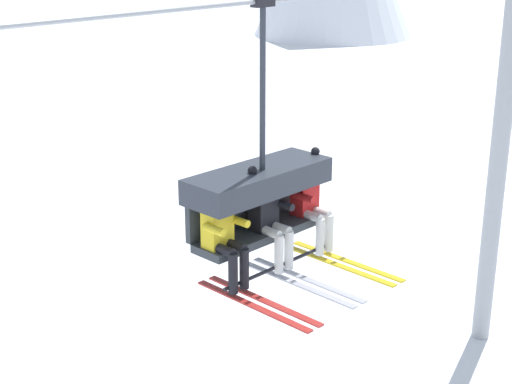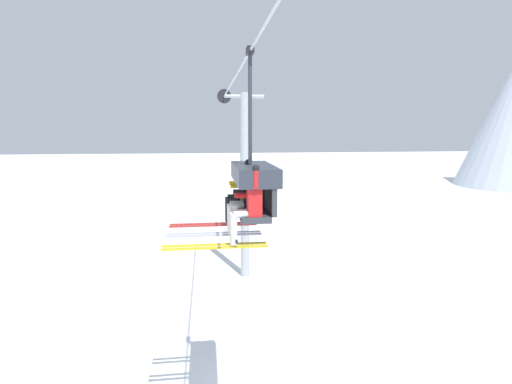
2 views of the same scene
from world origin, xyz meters
name	(u,v)px [view 1 (image 1 of 2)]	position (x,y,z in m)	size (l,w,h in m)	color
lift_tower_far	(500,153)	(8.25, -0.02, 4.06)	(0.36, 1.88, 7.78)	#9EA3A8
lift_cable	(203,7)	(-0.16, -0.80, 7.50)	(18.82, 0.05, 0.05)	#9EA3A8
chairlift_chair	(258,190)	(0.73, -0.73, 5.29)	(1.92, 0.74, 3.15)	#33383D
skier_yellow	(225,236)	(-0.03, -0.95, 4.98)	(0.46, 1.70, 1.23)	yellow
skier_black	(271,217)	(0.72, -0.94, 5.00)	(0.48, 1.70, 1.34)	black
skier_red	(312,202)	(1.48, -0.94, 5.00)	(0.48, 1.70, 1.34)	red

